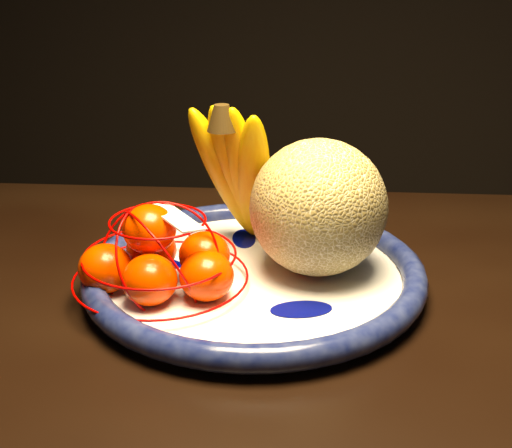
% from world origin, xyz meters
% --- Properties ---
extents(dining_table, '(1.69, 1.15, 0.79)m').
position_xyz_m(dining_table, '(-0.09, 0.10, 0.71)').
color(dining_table, black).
rests_on(dining_table, ground).
extents(fruit_bowl, '(0.38, 0.38, 0.03)m').
position_xyz_m(fruit_bowl, '(-0.01, 0.25, 0.81)').
color(fruit_bowl, white).
rests_on(fruit_bowl, dining_table).
extents(cantaloupe, '(0.15, 0.15, 0.15)m').
position_xyz_m(cantaloupe, '(0.05, 0.28, 0.88)').
color(cantaloupe, olive).
rests_on(cantaloupe, fruit_bowl).
extents(banana_bunch, '(0.13, 0.13, 0.20)m').
position_xyz_m(banana_bunch, '(-0.05, 0.33, 0.91)').
color(banana_bunch, '#DCAC07').
rests_on(banana_bunch, fruit_bowl).
extents(mandarin_bag, '(0.21, 0.21, 0.12)m').
position_xyz_m(mandarin_bag, '(-0.10, 0.20, 0.84)').
color(mandarin_bag, '#FF2F00').
rests_on(mandarin_bag, fruit_bowl).
extents(price_tag, '(0.07, 0.07, 0.01)m').
position_xyz_m(price_tag, '(-0.09, 0.20, 0.89)').
color(price_tag, white).
rests_on(price_tag, mandarin_bag).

